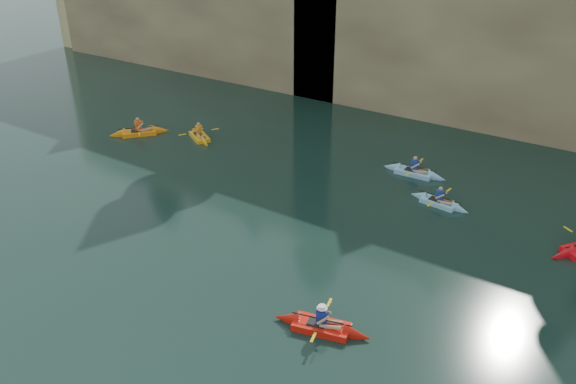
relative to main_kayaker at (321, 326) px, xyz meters
The scene contains 9 objects.
ground 4.16m from the main_kayaker, 144.13° to the right, with size 160.00×160.00×0.00m, color black.
cliff_slab_center 20.96m from the main_kayaker, 93.88° to the left, with size 24.00×2.40×11.40m, color tan.
sea_cave_west 29.00m from the main_kayaker, 137.59° to the left, with size 4.50×1.00×4.00m, color black.
sea_cave_center 20.91m from the main_kayaker, 110.68° to the left, with size 3.50×1.00×3.20m, color black.
main_kayaker is the anchor object (origin of this frame).
kayaker_orange 18.51m from the main_kayaker, 153.67° to the left, with size 2.69×2.96×1.24m.
kayaker_ltblue_near 9.58m from the main_kayaker, 89.10° to the left, with size 2.74×2.11×1.06m.
kayaker_yellow 16.51m from the main_kayaker, 144.34° to the left, with size 2.78×2.02×1.15m.
kayaker_ltblue_mid 11.95m from the main_kayaker, 99.11° to the left, with size 3.10×2.32×1.17m.
Camera 1 is at (9.80, -9.05, 11.46)m, focal length 35.00 mm.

